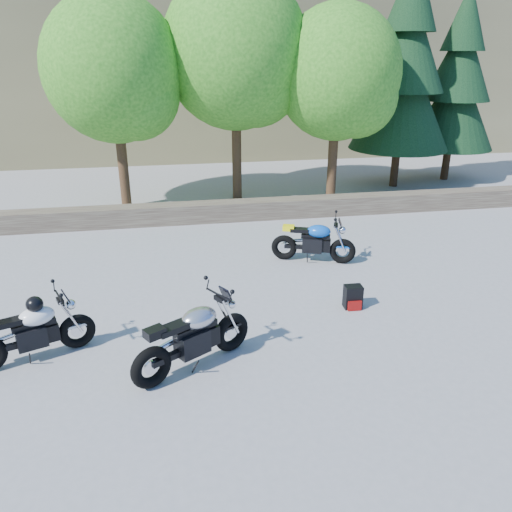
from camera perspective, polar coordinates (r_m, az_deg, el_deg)
The scene contains 11 objects.
ground at distance 8.42m, azimuth -0.14°, elevation -7.36°, with size 90.00×90.00×0.00m, color gray.
stone_wall at distance 13.36m, azimuth -4.28°, elevation 5.11°, with size 22.00×0.55×0.50m, color #46392F.
tree_decid_left at distance 14.41m, azimuth -15.52°, elevation 19.35°, with size 3.67×3.67×5.62m.
tree_decid_mid at distance 14.92m, azimuth -1.91°, elevation 21.70°, with size 4.08×4.08×6.24m.
tree_decid_right at distance 15.02m, azimuth 9.75°, elevation 19.36°, with size 3.54×3.54×5.41m.
conifer_near at distance 17.14m, azimuth 16.68°, elevation 19.71°, with size 3.17×3.17×7.06m.
conifer_far at distance 18.74m, azimuth 22.04°, elevation 17.94°, with size 2.82×2.82×6.27m.
silver_bike at distance 7.09m, azimuth -7.11°, elevation -9.22°, with size 1.75×1.15×0.99m.
white_bike at distance 7.88m, azimuth -24.35°, elevation -7.74°, with size 1.70×0.83×0.98m.
blue_bike at distance 10.64m, azimuth 6.64°, elevation 1.59°, with size 1.73×0.81×0.90m.
backpack at distance 8.90m, azimuth 11.02°, elevation -4.65°, with size 0.31×0.27×0.41m.
Camera 1 is at (-1.28, -7.22, 4.15)m, focal length 35.00 mm.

